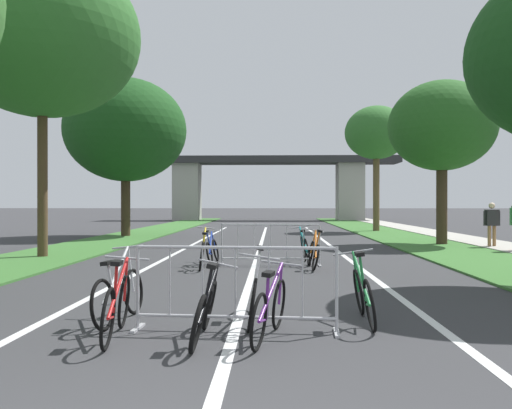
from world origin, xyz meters
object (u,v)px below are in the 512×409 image
at_px(tree_left_pine_far, 42,35).
at_px(bicycle_orange_4, 314,254).
at_px(tree_right_pine_near, 442,126).
at_px(crowd_barrier_nearest, 235,289).
at_px(bicycle_black_8, 205,310).
at_px(tree_left_oak_mid, 126,130).
at_px(bicycle_red_0, 117,306).
at_px(bicycle_yellow_2, 202,253).
at_px(tree_right_cypress_far, 376,133).
at_px(bicycle_white_7, 254,293).
at_px(bicycle_silver_3, 119,295).
at_px(pedestrian_waiting, 492,221).
at_px(crowd_barrier_second, 270,245).
at_px(bicycle_purple_1, 270,309).
at_px(bicycle_teal_9, 305,249).
at_px(bicycle_green_6, 363,294).
at_px(bicycle_blue_5, 212,250).

bearing_deg(tree_left_pine_far, bicycle_orange_4, -15.74).
bearing_deg(tree_right_pine_near, crowd_barrier_nearest, -116.97).
bearing_deg(tree_right_pine_near, bicycle_black_8, -117.26).
relative_size(tree_left_oak_mid, bicycle_red_0, 4.35).
bearing_deg(bicycle_black_8, tree_left_pine_far, 123.49).
relative_size(tree_left_pine_far, bicycle_yellow_2, 4.98).
relative_size(tree_right_cypress_far, bicycle_white_7, 3.95).
relative_size(bicycle_yellow_2, bicycle_silver_3, 1.07).
bearing_deg(tree_left_oak_mid, bicycle_white_7, -68.88).
xyz_separation_m(tree_left_pine_far, bicycle_white_7, (6.35, -7.83, -6.00)).
bearing_deg(tree_left_oak_mid, crowd_barrier_nearest, -70.00).
distance_m(crowd_barrier_nearest, bicycle_orange_4, 6.35).
xyz_separation_m(tree_right_pine_near, pedestrian_waiting, (1.29, -1.33, -3.46)).
bearing_deg(crowd_barrier_second, bicycle_purple_1, -89.72).
height_order(tree_left_oak_mid, tree_right_cypress_far, tree_left_oak_mid).
distance_m(bicycle_purple_1, bicycle_orange_4, 6.62).
distance_m(bicycle_teal_9, pedestrian_waiting, 8.26).
xyz_separation_m(bicycle_red_0, bicycle_green_6, (3.00, 0.86, -0.01)).
xyz_separation_m(bicycle_yellow_2, bicycle_white_7, (1.45, -5.63, 0.01)).
relative_size(bicycle_purple_1, bicycle_yellow_2, 0.92).
height_order(tree_left_oak_mid, pedestrian_waiting, tree_left_oak_mid).
height_order(tree_left_pine_far, pedestrian_waiting, tree_left_pine_far).
height_order(tree_left_pine_far, bicycle_black_8, tree_left_pine_far).
height_order(tree_right_pine_near, bicycle_white_7, tree_right_pine_near).
distance_m(bicycle_black_8, pedestrian_waiting, 14.94).
bearing_deg(tree_right_cypress_far, bicycle_white_7, -105.10).
height_order(bicycle_yellow_2, bicycle_teal_9, bicycle_yellow_2).
xyz_separation_m(tree_left_pine_far, tree_left_oak_mid, (-0.26, 9.27, -1.43)).
xyz_separation_m(crowd_barrier_nearest, bicycle_teal_9, (1.29, 7.19, -0.13)).
relative_size(crowd_barrier_nearest, bicycle_white_7, 1.46).
bearing_deg(bicycle_purple_1, pedestrian_waiting, 70.96).
relative_size(crowd_barrier_second, bicycle_black_8, 1.53).
relative_size(tree_right_cypress_far, bicycle_red_0, 4.07).
bearing_deg(tree_left_pine_far, pedestrian_waiting, 14.26).
distance_m(tree_left_oak_mid, bicycle_green_6, 19.44).
bearing_deg(bicycle_black_8, bicycle_purple_1, 6.34).
height_order(tree_right_cypress_far, bicycle_blue_5, tree_right_cypress_far).
bearing_deg(bicycle_yellow_2, crowd_barrier_nearest, -84.63).
height_order(bicycle_orange_4, bicycle_black_8, bicycle_orange_4).
xyz_separation_m(bicycle_yellow_2, bicycle_green_6, (2.89, -5.62, 0.00)).
bearing_deg(bicycle_yellow_2, bicycle_black_8, -88.08).
bearing_deg(bicycle_purple_1, bicycle_red_0, -167.19).
distance_m(crowd_barrier_second, bicycle_white_7, 6.22).
xyz_separation_m(crowd_barrier_second, bicycle_green_6, (1.25, -6.21, -0.15)).
bearing_deg(tree_right_cypress_far, bicycle_teal_9, -107.63).
xyz_separation_m(crowd_barrier_nearest, bicycle_black_8, (-0.32, -0.45, -0.17)).
bearing_deg(tree_right_cypress_far, tree_right_pine_near, -85.95).
height_order(tree_left_oak_mid, bicycle_black_8, tree_left_oak_mid).
height_order(tree_left_pine_far, crowd_barrier_nearest, tree_left_pine_far).
bearing_deg(bicycle_blue_5, tree_left_oak_mid, 119.20).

